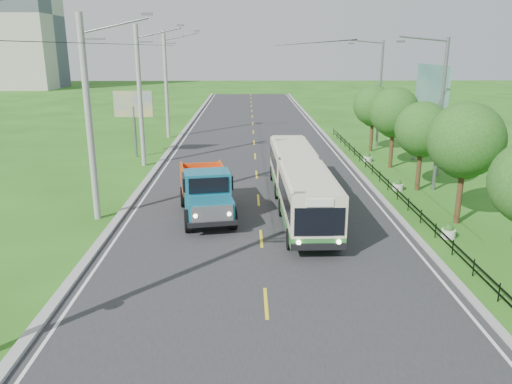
{
  "coord_description": "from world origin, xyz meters",
  "views": [
    {
      "loc": [
        -0.6,
        -15.3,
        8.41
      ],
      "look_at": [
        -0.22,
        7.16,
        1.9
      ],
      "focal_mm": 35.0,
      "sensor_mm": 36.0,
      "label": 1
    }
  ],
  "objects_px": {
    "tree_fifth": "(394,114)",
    "pole_near": "(89,119)",
    "planter_far": "(367,158)",
    "tree_fourth": "(422,132)",
    "streetlight_far": "(378,90)",
    "streetlight_mid": "(439,110)",
    "dump_truck": "(206,189)",
    "planter_mid": "(398,186)",
    "tree_third": "(465,144)",
    "planter_near": "(448,232)",
    "billboard_left": "(133,108)",
    "pole_far": "(166,84)",
    "pole_mid": "(140,96)",
    "bus": "(299,179)",
    "tree_back": "(374,107)",
    "billboard_right": "(431,93)"
  },
  "relations": [
    {
      "from": "pole_near",
      "to": "planter_near",
      "type": "distance_m",
      "value": 17.79
    },
    {
      "from": "planter_far",
      "to": "pole_near",
      "type": "bearing_deg",
      "value": -142.37
    },
    {
      "from": "pole_near",
      "to": "billboard_left",
      "type": "height_order",
      "value": "pole_near"
    },
    {
      "from": "tree_fifth",
      "to": "billboard_left",
      "type": "distance_m",
      "value": 19.74
    },
    {
      "from": "planter_far",
      "to": "billboard_left",
      "type": "bearing_deg",
      "value": 173.69
    },
    {
      "from": "tree_fifth",
      "to": "pole_near",
      "type": "bearing_deg",
      "value": -148.41
    },
    {
      "from": "pole_mid",
      "to": "bus",
      "type": "height_order",
      "value": "pole_mid"
    },
    {
      "from": "streetlight_mid",
      "to": "dump_truck",
      "type": "xyz_separation_m",
      "value": [
        -13.39,
        -4.75,
        -3.43
      ]
    },
    {
      "from": "bus",
      "to": "pole_far",
      "type": "bearing_deg",
      "value": 114.03
    },
    {
      "from": "planter_mid",
      "to": "billboard_left",
      "type": "distance_m",
      "value": 20.99
    },
    {
      "from": "pole_far",
      "to": "billboard_left",
      "type": "relative_size",
      "value": 1.92
    },
    {
      "from": "tree_third",
      "to": "tree_fifth",
      "type": "xyz_separation_m",
      "value": [
        -0.0,
        12.0,
        -0.13
      ]
    },
    {
      "from": "pole_mid",
      "to": "planter_mid",
      "type": "distance_m",
      "value": 18.88
    },
    {
      "from": "tree_third",
      "to": "billboard_left",
      "type": "height_order",
      "value": "tree_third"
    },
    {
      "from": "pole_far",
      "to": "planter_near",
      "type": "height_order",
      "value": "pole_far"
    },
    {
      "from": "tree_fourth",
      "to": "planter_near",
      "type": "xyz_separation_m",
      "value": [
        -1.26,
        -8.14,
        -3.3
      ]
    },
    {
      "from": "planter_mid",
      "to": "planter_far",
      "type": "bearing_deg",
      "value": 90.0
    },
    {
      "from": "streetlight_mid",
      "to": "billboard_left",
      "type": "height_order",
      "value": "streetlight_mid"
    },
    {
      "from": "tree_third",
      "to": "planter_near",
      "type": "height_order",
      "value": "tree_third"
    },
    {
      "from": "tree_fifth",
      "to": "planter_mid",
      "type": "height_order",
      "value": "tree_fifth"
    },
    {
      "from": "tree_fifth",
      "to": "streetlight_mid",
      "type": "relative_size",
      "value": 0.64
    },
    {
      "from": "planter_far",
      "to": "tree_fourth",
      "type": "bearing_deg",
      "value": -80.92
    },
    {
      "from": "planter_far",
      "to": "bus",
      "type": "xyz_separation_m",
      "value": [
        -6.44,
        -11.45,
        1.35
      ]
    },
    {
      "from": "tree_fourth",
      "to": "dump_truck",
      "type": "bearing_deg",
      "value": -158.79
    },
    {
      "from": "pole_near",
      "to": "streetlight_mid",
      "type": "distance_m",
      "value": 19.56
    },
    {
      "from": "tree_fifth",
      "to": "tree_back",
      "type": "relative_size",
      "value": 1.05
    },
    {
      "from": "planter_near",
      "to": "planter_mid",
      "type": "bearing_deg",
      "value": 90.0
    },
    {
      "from": "streetlight_mid",
      "to": "dump_truck",
      "type": "height_order",
      "value": "streetlight_mid"
    },
    {
      "from": "billboard_left",
      "to": "tree_fourth",
      "type": "bearing_deg",
      "value": -26.99
    },
    {
      "from": "tree_fifth",
      "to": "planter_far",
      "type": "height_order",
      "value": "tree_fifth"
    },
    {
      "from": "tree_fifth",
      "to": "tree_back",
      "type": "bearing_deg",
      "value": 90.0
    },
    {
      "from": "billboard_right",
      "to": "pole_far",
      "type": "bearing_deg",
      "value": 147.7
    },
    {
      "from": "streetlight_far",
      "to": "planter_far",
      "type": "xyz_separation_m",
      "value": [
        -2.04,
        -6.0,
        -4.62
      ]
    },
    {
      "from": "pole_mid",
      "to": "pole_far",
      "type": "height_order",
      "value": "same"
    },
    {
      "from": "planter_near",
      "to": "planter_far",
      "type": "xyz_separation_m",
      "value": [
        0.0,
        16.0,
        0.0
      ]
    },
    {
      "from": "pole_near",
      "to": "billboard_right",
      "type": "bearing_deg",
      "value": 28.14
    },
    {
      "from": "pole_near",
      "to": "billboard_left",
      "type": "xyz_separation_m",
      "value": [
        -1.24,
        15.0,
        -1.23
      ]
    },
    {
      "from": "tree_fifth",
      "to": "dump_truck",
      "type": "distance_m",
      "value": 16.83
    },
    {
      "from": "pole_far",
      "to": "dump_truck",
      "type": "relative_size",
      "value": 1.54
    },
    {
      "from": "tree_fifth",
      "to": "dump_truck",
      "type": "height_order",
      "value": "tree_fifth"
    },
    {
      "from": "billboard_left",
      "to": "pole_mid",
      "type": "bearing_deg",
      "value": -67.58
    },
    {
      "from": "planter_mid",
      "to": "dump_truck",
      "type": "xyz_separation_m",
      "value": [
        -11.35,
        -4.75,
        1.19
      ]
    },
    {
      "from": "tree_fifth",
      "to": "billboard_left",
      "type": "height_order",
      "value": "tree_fifth"
    },
    {
      "from": "tree_fourth",
      "to": "dump_truck",
      "type": "xyz_separation_m",
      "value": [
        -12.61,
        -4.89,
        -2.11
      ]
    },
    {
      "from": "pole_mid",
      "to": "planter_near",
      "type": "xyz_separation_m",
      "value": [
        16.86,
        -15.0,
        -4.81
      ]
    },
    {
      "from": "tree_fifth",
      "to": "streetlight_far",
      "type": "xyz_separation_m",
      "value": [
        0.79,
        7.86,
        1.05
      ]
    },
    {
      "from": "streetlight_mid",
      "to": "billboard_left",
      "type": "bearing_deg",
      "value": 153.6
    },
    {
      "from": "billboard_left",
      "to": "billboard_right",
      "type": "height_order",
      "value": "billboard_right"
    },
    {
      "from": "tree_third",
      "to": "planter_far",
      "type": "relative_size",
      "value": 8.96
    },
    {
      "from": "pole_far",
      "to": "bus",
      "type": "height_order",
      "value": "pole_far"
    }
  ]
}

